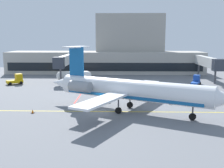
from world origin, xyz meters
TOP-DOWN VIEW (x-y plane):
  - ground at (-0.00, 0.00)m, footprint 120.00×120.00m
  - terminal_building at (0.35, 46.24)m, footprint 58.16×12.06m
  - jet_bridge_west at (24.36, 30.40)m, footprint 2.40×17.76m
  - jet_bridge_east at (-11.42, 30.79)m, footprint 2.40×17.00m
  - regional_jet at (3.77, 0.35)m, footprint 26.48×21.19m
  - baggage_tug at (-21.08, 23.21)m, footprint 3.82×3.45m
  - pushback_tractor at (19.56, 23.01)m, footprint 3.06×4.29m
  - fuel_tank at (-8.60, 27.75)m, footprint 8.38×3.32m
  - safety_cone_alpha at (-9.66, -1.16)m, footprint 0.47×0.47m
  - safety_cone_bravo at (0.82, 5.20)m, footprint 0.47×0.47m
  - safety_cone_charlie at (10.64, 4.56)m, footprint 0.47×0.47m

SIDE VIEW (x-z plane):
  - ground at x=0.00m, z-range -0.10..0.00m
  - safety_cone_alpha at x=-9.66m, z-range -0.03..0.52m
  - safety_cone_bravo at x=0.82m, z-range -0.03..0.52m
  - safety_cone_charlie at x=10.64m, z-range -0.03..0.52m
  - pushback_tractor at x=19.56m, z-range -0.11..2.14m
  - baggage_tug at x=-21.08m, z-range -0.13..2.23m
  - fuel_tank at x=-8.60m, z-range 0.15..2.67m
  - regional_jet at x=3.77m, z-range -1.42..7.74m
  - jet_bridge_west at x=24.36m, z-range 1.55..7.41m
  - jet_bridge_east at x=-11.42m, z-range 1.69..7.85m
  - terminal_building at x=0.35m, z-range -2.96..14.65m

